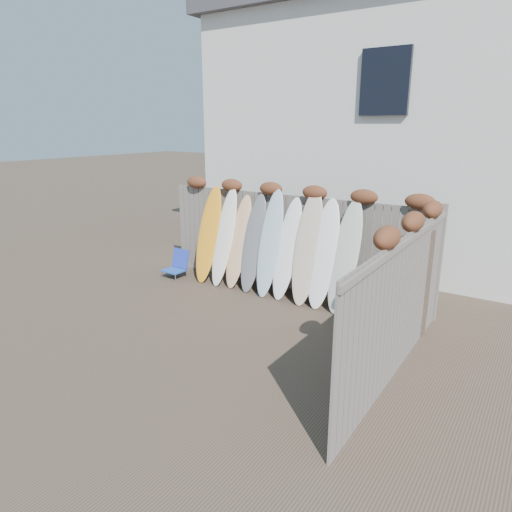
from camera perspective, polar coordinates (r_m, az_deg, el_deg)
The scene contains 16 objects.
ground at distance 7.98m, azimuth -4.82°, elevation -8.92°, with size 80.00×80.00×0.00m, color #493A2D.
back_fence at distance 9.45m, azimuth 4.31°, elevation 2.69°, with size 6.05×0.28×2.24m.
right_fence at distance 6.48m, azimuth 17.78°, elevation -4.76°, with size 0.28×4.40×2.24m.
house at distance 12.79m, azimuth 15.68°, elevation 14.76°, with size 8.50×5.50×6.33m.
beach_chair at distance 10.60m, azimuth -9.80°, elevation -1.05°, with size 0.49×0.52×0.62m.
wooden_crate at distance 7.46m, azimuth 14.73°, elevation -8.69°, with size 0.53×0.44×0.62m, color #736556.
lattice_panel at distance 7.36m, azimuth 18.76°, elevation -4.40°, with size 0.05×1.20×1.79m, color brown.
surfboard_0 at distance 10.11m, azimuth -5.95°, elevation 2.71°, with size 0.54×0.07×2.17m, color orange.
surfboard_1 at distance 9.86m, azimuth -3.98°, elevation 2.40°, with size 0.48×0.07×2.17m, color white.
surfboard_2 at distance 9.70m, azimuth -2.18°, elevation 1.80°, with size 0.50×0.07×2.03m, color #F19779.
surfboard_3 at distance 9.47m, azimuth -0.33°, elevation 1.61°, with size 0.48×0.07×2.08m, color slate.
surfboard_4 at distance 9.21m, azimuth 1.76°, elevation 1.61°, with size 0.48×0.07×2.22m, color #A1BCCD.
surfboard_5 at distance 9.06m, azimuth 3.92°, elevation 0.90°, with size 0.51×0.07×2.08m, color white.
surfboard_6 at distance 8.83m, azimuth 6.43°, elevation 1.00°, with size 0.53×0.07×2.26m, color beige.
surfboard_7 at distance 8.70m, azimuth 8.47°, elevation 0.28°, with size 0.53×0.07×2.13m, color white.
surfboard_8 at distance 8.53m, azimuth 11.06°, elevation -0.08°, with size 0.53×0.07×2.15m, color beige.
Camera 1 is at (4.54, -5.64, 3.36)m, focal length 32.00 mm.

